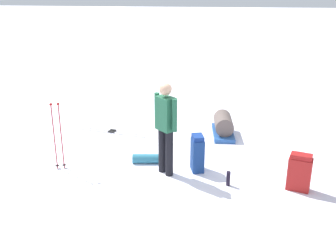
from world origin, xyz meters
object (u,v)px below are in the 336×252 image
(backpack_bright, at_px, (299,172))
(sleeping_mat_rolled, at_px, (147,159))
(gear_sled, at_px, (223,126))
(thermos_bottle, at_px, (228,179))
(ski_pair_near, at_px, (112,132))
(ski_poles_planted_near, at_px, (57,133))
(backpack_large_dark, at_px, (197,153))
(skier_standing, at_px, (166,124))

(backpack_bright, bearing_deg, sleeping_mat_rolled, -16.04)
(backpack_bright, xyz_separation_m, sleeping_mat_rolled, (2.69, -0.77, -0.23))
(gear_sled, height_order, thermos_bottle, gear_sled)
(gear_sled, distance_m, sleeping_mat_rolled, 2.21)
(ski_pair_near, height_order, thermos_bottle, thermos_bottle)
(gear_sled, bearing_deg, ski_pair_near, 2.08)
(ski_poles_planted_near, bearing_deg, backpack_large_dark, -176.37)
(ski_pair_near, distance_m, gear_sled, 2.55)
(sleeping_mat_rolled, bearing_deg, skier_standing, 136.46)
(ski_pair_near, bearing_deg, sleeping_mat_rolled, 124.22)
(backpack_large_dark, relative_size, backpack_bright, 1.07)
(ski_pair_near, bearing_deg, skier_standing, 127.06)
(sleeping_mat_rolled, bearing_deg, ski_poles_planted_near, 13.59)
(backpack_large_dark, distance_m, thermos_bottle, 0.79)
(backpack_large_dark, height_order, sleeping_mat_rolled, backpack_large_dark)
(ski_poles_planted_near, bearing_deg, backpack_bright, 174.76)
(thermos_bottle, bearing_deg, gear_sled, -89.60)
(ski_pair_near, xyz_separation_m, backpack_large_dark, (-2.01, 1.74, 0.33))
(skier_standing, distance_m, sleeping_mat_rolled, 1.03)
(ski_pair_near, distance_m, backpack_large_dark, 2.68)
(backpack_bright, height_order, ski_poles_planted_near, ski_poles_planted_near)
(backpack_large_dark, bearing_deg, gear_sled, -106.23)
(ski_pair_near, height_order, gear_sled, gear_sled)
(skier_standing, distance_m, ski_pair_near, 2.57)
(ski_poles_planted_near, relative_size, thermos_bottle, 4.94)
(skier_standing, height_order, gear_sled, skier_standing)
(ski_pair_near, xyz_separation_m, ski_poles_planted_near, (0.54, 1.90, 0.70))
(gear_sled, bearing_deg, skier_standing, 61.15)
(backpack_bright, distance_m, ski_poles_planted_near, 4.30)
(backpack_large_dark, bearing_deg, skier_standing, 16.23)
(backpack_bright, relative_size, gear_sled, 0.60)
(sleeping_mat_rolled, relative_size, thermos_bottle, 2.12)
(skier_standing, bearing_deg, gear_sled, -118.85)
(thermos_bottle, bearing_deg, backpack_bright, 178.63)
(ski_poles_planted_near, height_order, sleeping_mat_rolled, ski_poles_planted_near)
(skier_standing, xyz_separation_m, gear_sled, (-1.10, -2.00, -0.73))
(ski_poles_planted_near, distance_m, gear_sled, 3.71)
(ski_poles_planted_near, xyz_separation_m, thermos_bottle, (-3.10, 0.36, -0.58))
(skier_standing, bearing_deg, thermos_bottle, 162.13)
(backpack_large_dark, distance_m, ski_poles_planted_near, 2.58)
(backpack_bright, bearing_deg, ski_poles_planted_near, -5.24)
(skier_standing, distance_m, backpack_bright, 2.40)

